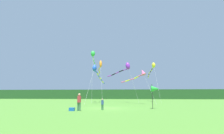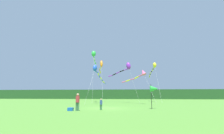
{
  "view_description": "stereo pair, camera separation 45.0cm",
  "coord_description": "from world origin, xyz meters",
  "px_view_note": "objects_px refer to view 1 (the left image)",
  "views": [
    {
      "loc": [
        2.38,
        -19.75,
        1.53
      ],
      "look_at": [
        0.0,
        6.0,
        5.98
      ],
      "focal_mm": 26.22,
      "sensor_mm": 36.0,
      "label": 1
    },
    {
      "loc": [
        2.82,
        -19.7,
        1.53
      ],
      "look_at": [
        0.0,
        6.0,
        5.98
      ],
      "focal_mm": 26.22,
      "sensor_mm": 36.0,
      "label": 2
    }
  ],
  "objects_px": {
    "person_adult": "(79,101)",
    "cooler_box": "(72,109)",
    "kite_green": "(93,55)",
    "person_child": "(102,104)",
    "kite_rainbow": "(140,74)",
    "kite_purple": "(126,67)",
    "kite_yellow": "(153,67)",
    "kite_orange": "(100,65)",
    "banner_flag_pole": "(155,89)",
    "kite_blue": "(96,70)"
  },
  "relations": [
    {
      "from": "kite_yellow",
      "to": "kite_rainbow",
      "type": "distance_m",
      "value": 10.19
    },
    {
      "from": "person_adult",
      "to": "kite_purple",
      "type": "bearing_deg",
      "value": 75.59
    },
    {
      "from": "person_child",
      "to": "cooler_box",
      "type": "relative_size",
      "value": 2.28
    },
    {
      "from": "kite_blue",
      "to": "kite_orange",
      "type": "height_order",
      "value": "kite_orange"
    },
    {
      "from": "kite_blue",
      "to": "kite_orange",
      "type": "relative_size",
      "value": 1.12
    },
    {
      "from": "person_adult",
      "to": "cooler_box",
      "type": "xyz_separation_m",
      "value": [
        -0.66,
        -0.1,
        -0.79
      ]
    },
    {
      "from": "person_child",
      "to": "cooler_box",
      "type": "height_order",
      "value": "person_child"
    },
    {
      "from": "kite_purple",
      "to": "kite_green",
      "type": "xyz_separation_m",
      "value": [
        -7.16,
        -0.04,
        2.77
      ]
    },
    {
      "from": "person_adult",
      "to": "kite_blue",
      "type": "xyz_separation_m",
      "value": [
        -1.18,
        14.5,
        5.27
      ]
    },
    {
      "from": "kite_orange",
      "to": "person_adult",
      "type": "bearing_deg",
      "value": -86.49
    },
    {
      "from": "kite_rainbow",
      "to": "person_adult",
      "type": "bearing_deg",
      "value": -118.35
    },
    {
      "from": "person_child",
      "to": "kite_purple",
      "type": "xyz_separation_m",
      "value": [
        2.46,
        16.95,
        6.75
      ]
    },
    {
      "from": "kite_blue",
      "to": "kite_purple",
      "type": "relative_size",
      "value": 1.28
    },
    {
      "from": "person_adult",
      "to": "kite_yellow",
      "type": "height_order",
      "value": "kite_yellow"
    },
    {
      "from": "person_child",
      "to": "kite_rainbow",
      "type": "relative_size",
      "value": 0.19
    },
    {
      "from": "person_child",
      "to": "kite_orange",
      "type": "height_order",
      "value": "kite_orange"
    },
    {
      "from": "cooler_box",
      "to": "kite_purple",
      "type": "relative_size",
      "value": 0.06
    },
    {
      "from": "kite_orange",
      "to": "cooler_box",
      "type": "bearing_deg",
      "value": -88.37
    },
    {
      "from": "kite_yellow",
      "to": "banner_flag_pole",
      "type": "bearing_deg",
      "value": -98.52
    },
    {
      "from": "person_child",
      "to": "kite_purple",
      "type": "height_order",
      "value": "kite_purple"
    },
    {
      "from": "cooler_box",
      "to": "kite_orange",
      "type": "distance_m",
      "value": 21.7
    },
    {
      "from": "kite_purple",
      "to": "cooler_box",
      "type": "bearing_deg",
      "value": -106.26
    },
    {
      "from": "person_adult",
      "to": "cooler_box",
      "type": "bearing_deg",
      "value": -171.14
    },
    {
      "from": "cooler_box",
      "to": "kite_green",
      "type": "bearing_deg",
      "value": 95.9
    },
    {
      "from": "banner_flag_pole",
      "to": "kite_purple",
      "type": "distance_m",
      "value": 16.32
    },
    {
      "from": "person_child",
      "to": "kite_green",
      "type": "xyz_separation_m",
      "value": [
        -4.7,
        16.91,
        9.52
      ]
    },
    {
      "from": "kite_rainbow",
      "to": "kite_blue",
      "type": "bearing_deg",
      "value": 170.9
    },
    {
      "from": "person_child",
      "to": "kite_yellow",
      "type": "xyz_separation_m",
      "value": [
        8.65,
        21.17,
        7.36
      ]
    },
    {
      "from": "person_child",
      "to": "kite_blue",
      "type": "height_order",
      "value": "kite_blue"
    },
    {
      "from": "kite_yellow",
      "to": "kite_purple",
      "type": "distance_m",
      "value": 7.51
    },
    {
      "from": "banner_flag_pole",
      "to": "kite_orange",
      "type": "xyz_separation_m",
      "value": [
        -9.15,
        17.11,
        6.01
      ]
    },
    {
      "from": "kite_blue",
      "to": "kite_green",
      "type": "distance_m",
      "value": 5.45
    },
    {
      "from": "person_adult",
      "to": "cooler_box",
      "type": "height_order",
      "value": "person_adult"
    },
    {
      "from": "person_adult",
      "to": "kite_rainbow",
      "type": "distance_m",
      "value": 15.58
    },
    {
      "from": "cooler_box",
      "to": "kite_orange",
      "type": "height_order",
      "value": "kite_orange"
    },
    {
      "from": "person_child",
      "to": "kite_rainbow",
      "type": "distance_m",
      "value": 13.84
    },
    {
      "from": "banner_flag_pole",
      "to": "kite_blue",
      "type": "xyz_separation_m",
      "value": [
        -9.11,
        11.59,
        3.99
      ]
    },
    {
      "from": "kite_yellow",
      "to": "kite_blue",
      "type": "bearing_deg",
      "value": -147.12
    },
    {
      "from": "kite_blue",
      "to": "kite_orange",
      "type": "xyz_separation_m",
      "value": [
        -0.05,
        5.52,
        2.01
      ]
    },
    {
      "from": "kite_purple",
      "to": "banner_flag_pole",
      "type": "bearing_deg",
      "value": -77.74
    },
    {
      "from": "person_adult",
      "to": "kite_orange",
      "type": "xyz_separation_m",
      "value": [
        -1.23,
        20.03,
        7.28
      ]
    },
    {
      "from": "person_adult",
      "to": "kite_blue",
      "type": "relative_size",
      "value": 0.16
    },
    {
      "from": "person_adult",
      "to": "kite_green",
      "type": "xyz_separation_m",
      "value": [
        -2.53,
        18.01,
        9.22
      ]
    },
    {
      "from": "kite_orange",
      "to": "person_child",
      "type": "bearing_deg",
      "value": -79.8
    },
    {
      "from": "cooler_box",
      "to": "kite_rainbow",
      "type": "xyz_separation_m",
      "value": [
        7.77,
        13.28,
        5.11
      ]
    },
    {
      "from": "kite_yellow",
      "to": "kite_purple",
      "type": "bearing_deg",
      "value": -145.71
    },
    {
      "from": "person_adult",
      "to": "cooler_box",
      "type": "relative_size",
      "value": 3.33
    },
    {
      "from": "kite_purple",
      "to": "kite_orange",
      "type": "bearing_deg",
      "value": 161.36
    },
    {
      "from": "kite_yellow",
      "to": "kite_green",
      "type": "bearing_deg",
      "value": -162.3
    },
    {
      "from": "kite_green",
      "to": "person_adult",
      "type": "bearing_deg",
      "value": -82.01
    }
  ]
}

